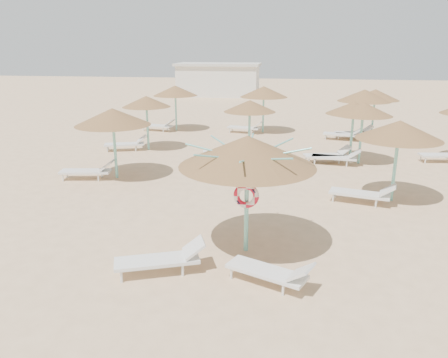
# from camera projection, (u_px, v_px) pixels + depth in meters

# --- Properties ---
(ground) EXTENTS (120.00, 120.00, 0.00)m
(ground) POSITION_uv_depth(u_px,v_px,m) (226.00, 253.00, 10.91)
(ground) COLOR #DCB286
(ground) RESTS_ON ground
(main_palapa) EXTENTS (3.29, 3.29, 2.95)m
(main_palapa) POSITION_uv_depth(u_px,v_px,m) (247.00, 152.00, 10.31)
(main_palapa) COLOR #77CFC0
(main_palapa) RESTS_ON ground
(lounger_main_a) EXTENTS (2.11, 1.30, 0.74)m
(lounger_main_a) POSITION_uv_depth(u_px,v_px,m) (163.00, 259.00, 9.86)
(lounger_main_a) COLOR silver
(lounger_main_a) RESTS_ON ground
(lounger_main_b) EXTENTS (1.97, 1.29, 0.69)m
(lounger_main_b) POSITION_uv_depth(u_px,v_px,m) (272.00, 272.00, 9.34)
(lounger_main_b) COLOR silver
(lounger_main_b) RESTS_ON ground
(palapa_field) EXTENTS (19.20, 14.06, 2.72)m
(palapa_field) POSITION_uv_depth(u_px,v_px,m) (311.00, 106.00, 19.94)
(palapa_field) COLOR #77CFC0
(palapa_field) RESTS_ON ground
(service_hut) EXTENTS (8.40, 4.40, 3.25)m
(service_hut) POSITION_uv_depth(u_px,v_px,m) (218.00, 79.00, 44.37)
(service_hut) COLOR silver
(service_hut) RESTS_ON ground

